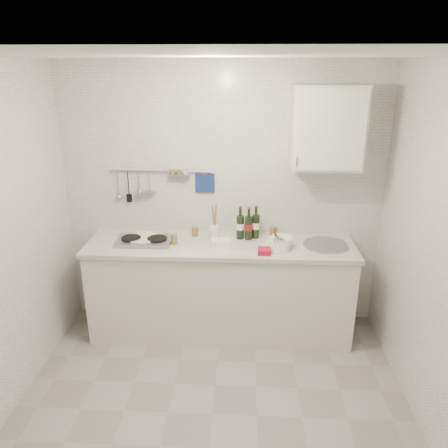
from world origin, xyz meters
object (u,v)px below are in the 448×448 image
at_px(wall_cabinet, 327,128).
at_px(wine_bottles, 248,223).
at_px(plate_stack_sink, 279,243).
at_px(utensil_crock, 215,230).
at_px(plate_stack_hob, 142,239).

bearing_deg(wall_cabinet, wine_bottles, 178.31).
xyz_separation_m(wall_cabinet, plate_stack_sink, (-0.38, -0.21, -0.98)).
distance_m(wine_bottles, utensil_crock, 0.32).
distance_m(wall_cabinet, utensil_crock, 1.35).
bearing_deg(plate_stack_sink, plate_stack_hob, 174.71).
distance_m(plate_stack_sink, wine_bottles, 0.37).
xyz_separation_m(plate_stack_hob, wine_bottles, (0.98, 0.11, 0.14)).
bearing_deg(plate_stack_hob, plate_stack_sink, -5.29).
xyz_separation_m(plate_stack_sink, wine_bottles, (-0.27, 0.23, 0.11)).
bearing_deg(utensil_crock, plate_stack_sink, -21.17).
relative_size(plate_stack_hob, utensil_crock, 0.92).
distance_m(wall_cabinet, plate_stack_sink, 1.07).
height_order(wall_cabinet, plate_stack_sink, wall_cabinet).
height_order(wall_cabinet, plate_stack_hob, wall_cabinet).
bearing_deg(utensil_crock, plate_stack_hob, -170.47).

